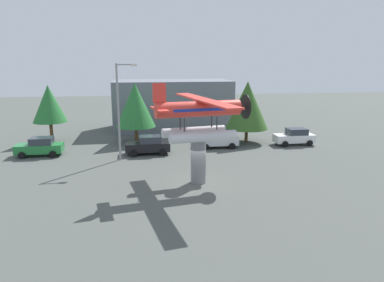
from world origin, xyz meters
The scene contains 12 objects.
ground_plane centered at (0.00, 0.00, 0.00)m, with size 140.00×140.00×0.00m, color #4C514C.
display_pedestal centered at (0.00, 0.00, 1.64)m, with size 1.10×1.10×3.28m, color slate.
floatplane_monument centered at (0.13, 0.02, 4.96)m, with size 7.12×10.43×4.00m.
car_near_green centered at (-13.39, 9.78, 0.88)m, with size 4.20×2.02×1.76m.
car_mid_black centered at (-3.32, 8.88, 0.88)m, with size 4.20×2.02×1.76m.
car_far_silver centered at (3.83, 10.45, 0.88)m, with size 4.20×2.02×1.76m.
car_distant_white centered at (12.20, 10.47, 0.88)m, with size 4.20×2.02×1.76m.
streetlight_primary centered at (-5.71, 7.20, 4.91)m, with size 1.84×0.28×8.53m.
storefront_building centered at (0.26, 22.00, 3.14)m, with size 14.92×7.64×6.29m, color slate.
tree_west centered at (-13.63, 15.80, 4.22)m, with size 3.61×3.61×6.24m.
tree_east centered at (-4.43, 13.92, 4.14)m, with size 4.22×4.22×6.49m.
tree_center_back centered at (7.45, 12.37, 4.09)m, with size 4.58×4.58×6.64m.
Camera 1 is at (-4.26, -24.63, 8.70)m, focal length 33.52 mm.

